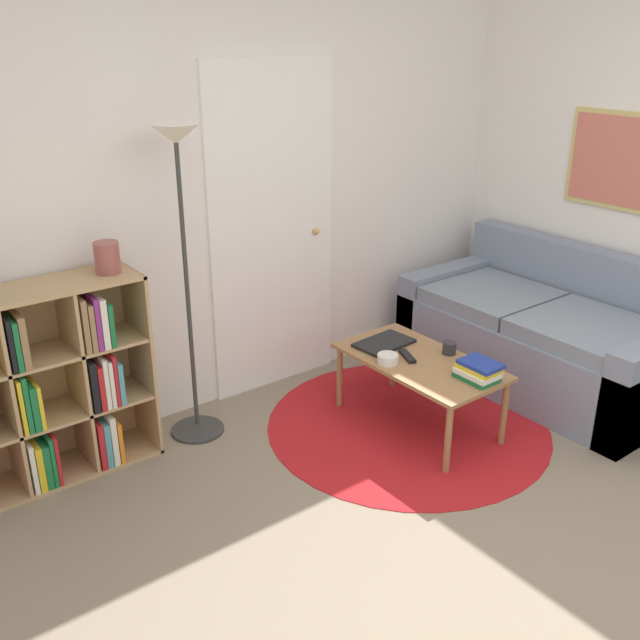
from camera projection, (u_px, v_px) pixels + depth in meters
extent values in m
plane|color=gray|center=(534.00, 581.00, 3.01)|extent=(14.00, 14.00, 0.00)
cube|color=silver|center=(242.00, 188.00, 4.16)|extent=(7.06, 0.05, 2.60)
cube|color=white|center=(273.00, 232.00, 4.34)|extent=(0.89, 0.02, 2.02)
sphere|color=tan|center=(316.00, 231.00, 4.52)|extent=(0.04, 0.04, 0.04)
cube|color=silver|center=(615.00, 176.00, 4.49)|extent=(0.05, 5.21, 2.60)
cube|color=tan|center=(620.00, 161.00, 4.40)|extent=(0.02, 0.71, 0.60)
cube|color=#C66656|center=(619.00, 161.00, 4.39)|extent=(0.01, 0.65, 0.54)
cylinder|color=#B2191E|center=(407.00, 425.00, 4.19)|extent=(1.65, 1.65, 0.01)
cube|color=tan|center=(141.00, 359.00, 3.84)|extent=(0.02, 0.34, 1.03)
cube|color=tan|center=(27.00, 291.00, 3.36)|extent=(1.07, 0.34, 0.02)
cube|color=tan|center=(57.00, 471.00, 3.74)|extent=(1.07, 0.34, 0.02)
cube|color=tan|center=(32.00, 375.00, 3.67)|extent=(1.07, 0.02, 1.03)
cube|color=tan|center=(6.00, 396.00, 3.45)|extent=(0.02, 0.32, 0.99)
cube|color=tan|center=(76.00, 377.00, 3.64)|extent=(0.02, 0.32, 0.99)
cube|color=tan|center=(47.00, 415.00, 3.61)|extent=(1.03, 0.32, 0.02)
cube|color=tan|center=(37.00, 356.00, 3.48)|extent=(1.03, 0.32, 0.02)
cube|color=silver|center=(29.00, 463.00, 3.56)|extent=(0.02, 0.20, 0.27)
cube|color=gold|center=(35.00, 463.00, 3.58)|extent=(0.03, 0.20, 0.25)
cube|color=#196B38|center=(43.00, 461.00, 3.60)|extent=(0.03, 0.20, 0.24)
cube|color=#196B38|center=(46.00, 453.00, 3.63)|extent=(0.02, 0.26, 0.27)
cube|color=#B21E23|center=(51.00, 454.00, 3.63)|extent=(0.02, 0.22, 0.27)
cube|color=#B21E23|center=(96.00, 441.00, 3.75)|extent=(0.03, 0.20, 0.26)
cube|color=teal|center=(100.00, 437.00, 3.80)|extent=(0.03, 0.27, 0.25)
cube|color=silver|center=(108.00, 436.00, 3.79)|extent=(0.03, 0.19, 0.28)
cube|color=orange|center=(112.00, 434.00, 3.84)|extent=(0.02, 0.27, 0.23)
cube|color=gold|center=(17.00, 403.00, 3.42)|extent=(0.02, 0.19, 0.28)
cube|color=#196B38|center=(22.00, 400.00, 3.44)|extent=(0.02, 0.20, 0.30)
cube|color=#196B38|center=(29.00, 403.00, 3.47)|extent=(0.03, 0.21, 0.23)
cube|color=gold|center=(34.00, 400.00, 3.49)|extent=(0.02, 0.23, 0.23)
cube|color=black|center=(87.00, 381.00, 3.64)|extent=(0.03, 0.24, 0.27)
cube|color=#B21E23|center=(95.00, 383.00, 3.65)|extent=(0.03, 0.20, 0.24)
cube|color=silver|center=(99.00, 378.00, 3.67)|extent=(0.02, 0.24, 0.27)
cube|color=silver|center=(105.00, 379.00, 3.68)|extent=(0.02, 0.21, 0.26)
cube|color=#B21E23|center=(109.00, 375.00, 3.70)|extent=(0.02, 0.22, 0.28)
cube|color=teal|center=(115.00, 379.00, 3.71)|extent=(0.03, 0.19, 0.23)
cube|color=black|center=(5.00, 340.00, 3.32)|extent=(0.02, 0.25, 0.26)
cube|color=#196B38|center=(10.00, 340.00, 3.34)|extent=(0.02, 0.25, 0.25)
cube|color=olive|center=(19.00, 338.00, 3.34)|extent=(0.03, 0.21, 0.26)
cube|color=olive|center=(79.00, 323.00, 3.50)|extent=(0.03, 0.20, 0.28)
cube|color=olive|center=(84.00, 322.00, 3.54)|extent=(0.03, 0.26, 0.25)
cube|color=#7F287A|center=(89.00, 318.00, 3.55)|extent=(0.02, 0.26, 0.27)
cube|color=silver|center=(97.00, 319.00, 3.57)|extent=(0.03, 0.23, 0.26)
cube|color=#196B38|center=(102.00, 319.00, 3.60)|extent=(0.02, 0.27, 0.23)
cylinder|color=#333333|center=(198.00, 430.00, 4.13)|extent=(0.30, 0.30, 0.01)
cylinder|color=#333333|center=(187.00, 290.00, 3.80)|extent=(0.02, 0.02, 1.63)
cone|color=white|center=(175.00, 134.00, 3.49)|extent=(0.25, 0.25, 0.10)
cube|color=gray|center=(539.00, 349.00, 4.64)|extent=(0.92, 1.74, 0.45)
cube|color=gray|center=(578.00, 308.00, 4.78)|extent=(0.16, 1.74, 0.85)
cube|color=gray|center=(450.00, 304.00, 5.20)|extent=(0.92, 0.16, 0.59)
cube|color=gray|center=(586.00, 330.00, 4.23)|extent=(0.72, 0.69, 0.10)
cube|color=gray|center=(492.00, 297.00, 4.76)|extent=(0.72, 0.69, 0.10)
cube|color=#996B42|center=(420.00, 361.00, 4.05)|extent=(0.53, 0.97, 0.02)
cylinder|color=#996B42|center=(448.00, 439.00, 3.68)|extent=(0.04, 0.04, 0.40)
cylinder|color=#996B42|center=(340.00, 377.00, 4.33)|extent=(0.04, 0.04, 0.40)
cylinder|color=#996B42|center=(504.00, 413.00, 3.93)|extent=(0.04, 0.04, 0.40)
cylinder|color=#996B42|center=(393.00, 358.00, 4.59)|extent=(0.04, 0.04, 0.40)
cube|color=black|center=(384.00, 343.00, 4.24)|extent=(0.36, 0.24, 0.02)
cylinder|color=silver|center=(388.00, 359.00, 4.00)|extent=(0.12, 0.12, 0.05)
cube|color=#196B38|center=(477.00, 377.00, 3.82)|extent=(0.16, 0.21, 0.03)
cube|color=silver|center=(478.00, 373.00, 3.80)|extent=(0.16, 0.21, 0.03)
cube|color=gold|center=(479.00, 368.00, 3.80)|extent=(0.16, 0.21, 0.02)
cube|color=navy|center=(481.00, 364.00, 3.79)|extent=(0.16, 0.21, 0.02)
cylinder|color=#28282D|center=(449.00, 348.00, 4.11)|extent=(0.08, 0.08, 0.07)
cube|color=black|center=(407.00, 356.00, 4.07)|extent=(0.11, 0.17, 0.02)
cylinder|color=#934C47|center=(107.00, 258.00, 3.55)|extent=(0.13, 0.13, 0.16)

